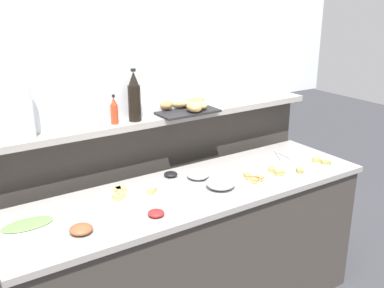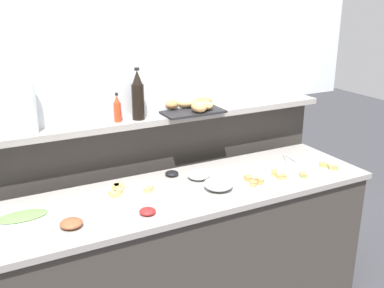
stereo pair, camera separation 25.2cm
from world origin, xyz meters
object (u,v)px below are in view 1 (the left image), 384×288
Objects in this scene: sandwich_platter_rear at (309,166)px; sandwich_platter_side at (262,177)px; condiment_bowl_red at (171,174)px; serving_tongs at (280,155)px; glass_bowl_large at (221,183)px; condiment_bowl_dark at (81,229)px; wine_bottle_dark at (134,98)px; water_carafe at (25,113)px; glass_bowl_medium at (198,175)px; condiment_bowl_teal at (156,213)px; cold_cuts_platter at (28,225)px; hot_sauce_bottle at (114,111)px; bread_basket at (185,105)px; sandwich_platter_front at (129,195)px.

sandwich_platter_side is at bearing 176.09° from sandwich_platter_rear.
condiment_bowl_red is 0.44× the size of serving_tongs.
glass_bowl_large is 0.34m from condiment_bowl_red.
wine_bottle_dark is at bearing 44.04° from condiment_bowl_dark.
sandwich_platter_side is 1.39m from water_carafe.
glass_bowl_medium is 1.04m from water_carafe.
condiment_bowl_teal is at bearing -108.13° from wine_bottle_dark.
condiment_bowl_red is (0.70, 0.35, -0.00)m from condiment_bowl_dark.
sandwich_platter_side is at bearing -24.24° from water_carafe.
glass_bowl_large is at bearing 11.03° from condiment_bowl_teal.
condiment_bowl_red is at bearing -15.10° from water_carafe.
cold_cuts_platter is at bearing 173.29° from sandwich_platter_rear.
condiment_bowl_dark is at bearing -128.21° from hot_sauce_bottle.
serving_tongs is 0.59× the size of wine_bottle_dark.
condiment_bowl_dark is (0.20, -0.19, 0.01)m from cold_cuts_platter.
condiment_bowl_dark is 0.91m from wine_bottle_dark.
bread_basket is at bearing 108.16° from sandwich_platter_side.
condiment_bowl_teal is (-0.76, -0.06, 0.00)m from sandwich_platter_side.
bread_basket reaches higher than condiment_bowl_dark.
sandwich_platter_side reaches higher than condiment_bowl_teal.
serving_tongs is 1.09m from wine_bottle_dark.
glass_bowl_large reaches higher than serving_tongs.
sandwich_platter_side is 0.76m from condiment_bowl_teal.
water_carafe is at bearing 169.23° from serving_tongs.
condiment_bowl_teal is at bearing -147.88° from glass_bowl_medium.
sandwich_platter_rear and sandwich_platter_front have the same top height.
condiment_bowl_teal is 1.18m from serving_tongs.
hot_sauce_bottle reaches higher than sandwich_platter_side.
condiment_bowl_teal is (-0.32, -0.40, 0.00)m from condiment_bowl_red.
wine_bottle_dark reaches higher than condiment_bowl_teal.
sandwich_platter_side is (-0.38, 0.03, 0.00)m from sandwich_platter_rear.
condiment_bowl_teal is at bearing -165.16° from serving_tongs.
wine_bottle_dark is at bearing -2.89° from hot_sauce_bottle.
glass_bowl_medium is 0.76× the size of hot_sauce_bottle.
water_carafe is at bearing 150.78° from glass_bowl_large.
wine_bottle_dark is (-0.28, 0.50, 0.44)m from glass_bowl_large.
glass_bowl_medium reaches higher than sandwich_platter_rear.
wine_bottle_dark reaches higher than water_carafe.
condiment_bowl_teal is at bearing -6.83° from condiment_bowl_dark.
water_carafe reaches higher than condiment_bowl_dark.
glass_bowl_medium is (1.01, 0.04, 0.01)m from cold_cuts_platter.
sandwich_platter_front is 3.55× the size of condiment_bowl_teal.
glass_bowl_medium is at bearing -110.48° from bread_basket.
wine_bottle_dark is (0.76, 0.36, 0.46)m from cold_cuts_platter.
serving_tongs is (0.38, 0.24, -0.01)m from sandwich_platter_side.
glass_bowl_large is at bearing -81.41° from glass_bowl_medium.
condiment_bowl_teal is 0.72m from hot_sauce_bottle.
glass_bowl_large is at bearing -7.94° from cold_cuts_platter.
glass_bowl_medium is (0.46, 0.00, 0.01)m from sandwich_platter_front.
cold_cuts_platter is at bearing -161.22° from bread_basket.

